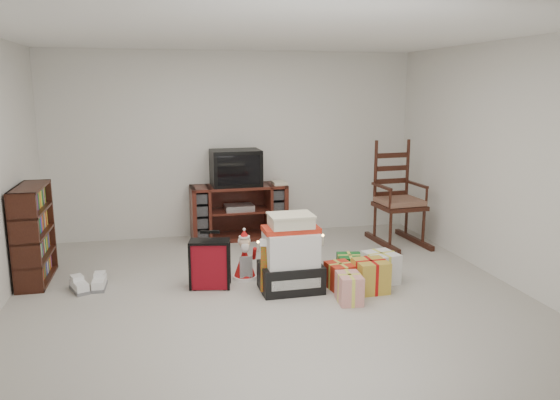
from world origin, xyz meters
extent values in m
cube|color=#AFA9A1|center=(0.00, 0.00, -0.01)|extent=(5.00, 5.00, 0.01)
cube|color=white|center=(0.00, 0.00, 2.50)|extent=(5.00, 5.00, 0.01)
cube|color=silver|center=(0.00, 2.50, 1.25)|extent=(5.00, 0.01, 2.50)
cube|color=silver|center=(0.00, -2.50, 1.25)|extent=(5.00, 0.01, 2.50)
cube|color=silver|center=(2.50, 0.00, 1.25)|extent=(0.01, 5.00, 2.50)
cube|color=#4F1D16|center=(0.01, 2.24, 0.37)|extent=(1.29, 0.49, 0.73)
cube|color=silver|center=(0.01, 2.21, 0.43)|extent=(0.39, 0.28, 0.07)
cube|color=#38190F|center=(-2.33, 1.06, 0.51)|extent=(0.28, 0.84, 1.02)
cube|color=#38190F|center=(2.02, 1.52, 0.50)|extent=(0.60, 0.58, 0.05)
cube|color=#865B49|center=(2.02, 1.52, 0.57)|extent=(0.55, 0.53, 0.06)
cube|color=#38190F|center=(2.02, 1.77, 0.97)|extent=(0.48, 0.10, 0.86)
cube|color=#38190F|center=(2.02, 1.52, 0.03)|extent=(0.63, 0.96, 0.06)
cube|color=black|center=(0.24, 0.20, 0.14)|extent=(0.62, 0.46, 0.28)
cube|color=silver|center=(0.24, 0.20, 0.45)|extent=(0.52, 0.40, 0.34)
cube|color=red|center=(0.24, 0.20, 0.64)|extent=(0.56, 0.31, 0.05)
cube|color=beige|center=(0.24, 0.20, 0.72)|extent=(0.42, 0.32, 0.11)
cube|color=maroon|center=(-0.55, 0.44, 0.25)|extent=(0.42, 0.27, 0.51)
cube|color=black|center=(-0.55, 0.53, 0.57)|extent=(0.20, 0.07, 0.03)
ellipsoid|color=brown|center=(0.23, 0.28, 0.11)|extent=(0.21, 0.18, 0.23)
sphere|color=brown|center=(0.23, 0.25, 0.24)|extent=(0.14, 0.14, 0.14)
cone|color=#B01313|center=(0.55, 0.67, 0.19)|extent=(0.26, 0.26, 0.38)
sphere|color=beige|center=(0.55, 0.67, 0.42)|extent=(0.13, 0.13, 0.13)
cone|color=#B01313|center=(0.55, 0.67, 0.52)|extent=(0.11, 0.11, 0.09)
cylinder|color=silver|center=(0.69, 0.57, 0.39)|extent=(0.02, 0.02, 0.11)
cone|color=#B01313|center=(-0.16, 0.63, 0.18)|extent=(0.25, 0.25, 0.36)
sphere|color=beige|center=(-0.16, 0.63, 0.41)|extent=(0.12, 0.12, 0.12)
cone|color=#B01313|center=(-0.16, 0.63, 0.50)|extent=(0.11, 0.11, 0.09)
cylinder|color=silver|center=(-0.03, 0.53, 0.37)|extent=(0.02, 0.02, 0.11)
cube|color=white|center=(-1.85, 0.64, 0.05)|extent=(0.24, 0.33, 0.11)
cube|color=white|center=(-1.66, 0.64, 0.05)|extent=(0.14, 0.30, 0.11)
cube|color=red|center=(0.74, 0.15, 0.14)|extent=(0.28, 0.28, 0.28)
cube|color=#1A6A2E|center=(0.95, 0.41, 0.14)|extent=(0.28, 0.28, 0.28)
cube|color=gold|center=(1.01, -0.01, 0.14)|extent=(0.28, 0.28, 0.28)
cube|color=white|center=(0.69, -0.23, 0.14)|extent=(0.28, 0.28, 0.28)
cube|color=silver|center=(1.22, 0.20, 0.14)|extent=(0.28, 0.28, 0.28)
cube|color=black|center=(-0.02, 2.25, 0.97)|extent=(0.66, 0.48, 0.48)
cube|color=black|center=(-0.02, 2.02, 0.97)|extent=(0.55, 0.04, 0.38)
camera|label=1|loc=(-1.01, -4.89, 2.02)|focal=35.00mm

